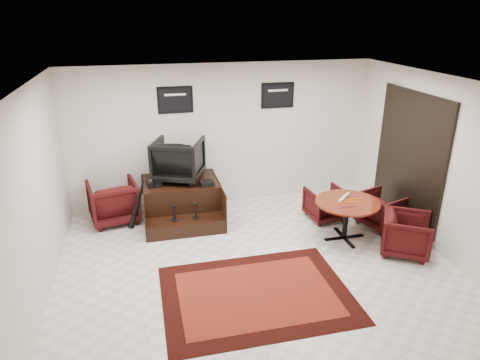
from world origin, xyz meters
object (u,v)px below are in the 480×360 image
Objects in this scene: table_chair_window at (381,208)px; table_chair_corner at (407,232)px; armchair_side at (113,200)px; shine_podium at (181,201)px; meeting_table at (347,206)px; shine_chair at (178,157)px; table_chair_back at (325,202)px.

table_chair_corner is at bearing 153.91° from table_chair_window.
armchair_side is 1.23× the size of table_chair_window.
shine_podium is 1.36× the size of meeting_table.
shine_chair is 2.88m from table_chair_back.
armchair_side is at bearing 172.65° from shine_podium.
table_chair_back is at bearing 59.24° from table_chair_corner.
meeting_table is at bearing 80.26° from table_chair_corner.
table_chair_corner reaches higher than shine_podium.
armchair_side is at bearing 20.93° from shine_chair.
meeting_table is at bearing 170.26° from shine_chair.
shine_chair reaches higher than shine_podium.
table_chair_back is 0.95× the size of table_chair_window.
armchair_side is 3.97m from table_chair_back.
shine_chair reaches higher than table_chair_corner.
shine_chair reaches higher than meeting_table.
shine_podium is at bearing 111.62° from shine_chair.
armchair_side is 1.30× the size of table_chair_back.
shine_podium is 1.67× the size of shine_chair.
table_chair_window is at bearing 25.07° from table_chair_corner.
table_chair_window is at bearing -178.89° from shine_chair.
shine_chair is at bearing 148.64° from meeting_table.
shine_podium is at bearing -20.28° from table_chair_back.
meeting_table is (2.65, -1.47, 0.28)m from shine_podium.
meeting_table is at bearing 90.38° from table_chair_window.
shine_chair is at bearing 88.10° from table_chair_corner.
table_chair_corner is (0.76, -1.47, 0.04)m from table_chair_back.
table_chair_back is (2.64, -0.81, -0.83)m from shine_chair.
table_chair_back is 0.90× the size of table_chair_corner.
meeting_table is 1.45× the size of table_chair_corner.
table_chair_corner reaches higher than table_chair_window.
table_chair_back is at bearing 40.84° from table_chair_window.
shine_podium is 0.84m from shine_chair.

